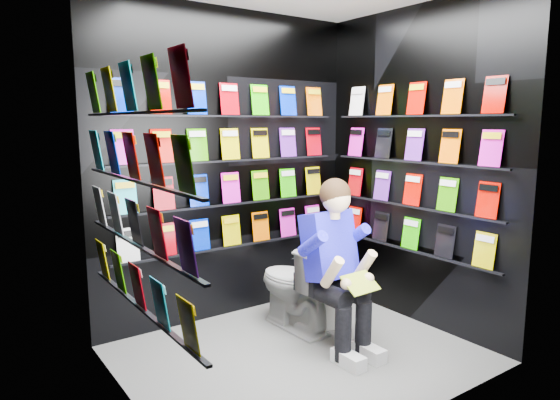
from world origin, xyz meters
TOP-DOWN VIEW (x-y plane):
  - floor at (0.00, 0.00)m, footprint 2.40×2.40m
  - wall_back at (0.00, 1.00)m, footprint 2.40×0.04m
  - wall_front at (0.00, -1.00)m, footprint 2.40×0.04m
  - wall_left at (-1.20, 0.00)m, footprint 0.04×2.00m
  - wall_right at (1.20, 0.00)m, footprint 0.04×2.00m
  - comics_back at (0.00, 0.97)m, footprint 2.10×0.06m
  - comics_left at (-1.17, 0.00)m, footprint 0.06×1.70m
  - comics_right at (1.17, 0.00)m, footprint 0.06×1.70m
  - toilet at (0.27, 0.40)m, footprint 0.45×0.77m
  - longbox at (0.47, 0.38)m, footprint 0.30×0.42m
  - longbox_lid at (0.47, 0.38)m, footprint 0.32×0.44m
  - reader at (0.27, 0.02)m, footprint 0.54×0.76m
  - held_comic at (0.27, -0.33)m, footprint 0.27×0.16m

SIDE VIEW (x-z plane):
  - floor at x=0.00m, z-range 0.00..0.00m
  - longbox at x=0.47m, z-range 0.00..0.28m
  - longbox_lid at x=0.47m, z-range 0.28..0.31m
  - toilet at x=0.27m, z-range 0.00..0.73m
  - held_comic at x=0.27m, z-range 0.53..0.63m
  - reader at x=0.27m, z-range 0.08..1.44m
  - wall_back at x=0.00m, z-range 0.00..2.60m
  - wall_front at x=0.00m, z-range 0.00..2.60m
  - wall_left at x=-1.20m, z-range 0.00..2.60m
  - wall_right at x=1.20m, z-range 0.00..2.60m
  - comics_back at x=0.00m, z-range 0.62..1.99m
  - comics_left at x=-1.17m, z-range 0.62..1.99m
  - comics_right at x=1.17m, z-range 0.62..1.99m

